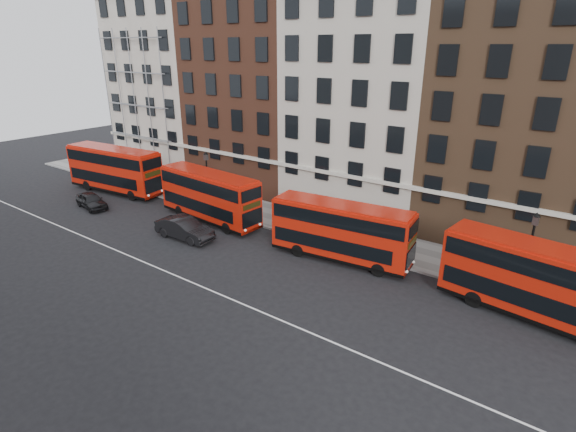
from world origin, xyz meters
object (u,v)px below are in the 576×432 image
Objects in this scene: bus_b at (209,195)px; bus_c at (341,230)px; car_front at (184,229)px; bus_d at (540,281)px; car_rear at (91,201)px; bus_a at (114,169)px.

bus_b is 12.90m from bus_c.
bus_d is at bearing -83.03° from car_front.
car_rear is (-36.55, -4.30, -1.62)m from bus_d.
car_rear is at bearing 89.11° from car_front.
bus_d is (12.40, 0.01, 0.09)m from bus_c.
bus_c is at bearing -73.67° from car_front.
bus_a is 2.69× the size of car_rear.
bus_c is at bearing -173.31° from bus_d.
bus_c is 2.43× the size of car_rear.
bus_c is (12.89, -0.01, -0.08)m from bus_b.
bus_c is 24.57m from car_rear.
car_front is at bearing -79.05° from car_rear.
bus_a is 2.22× the size of car_front.
bus_b reaches higher than car_front.
car_rear is 0.83× the size of car_front.
car_front is at bearing -68.81° from bus_b.
bus_c is 12.44m from car_front.
car_rear is at bearing -154.56° from bus_b.
car_rear is at bearing -176.26° from bus_c.
bus_b is at bearing -59.64° from car_rear.
bus_c reaches higher than car_front.
bus_c is at bearing -70.47° from car_rear.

